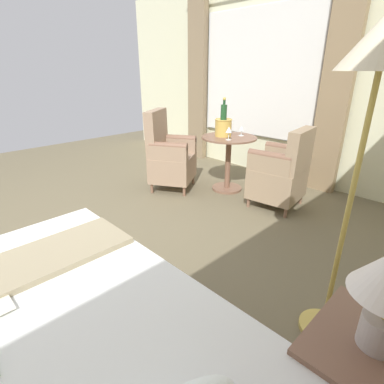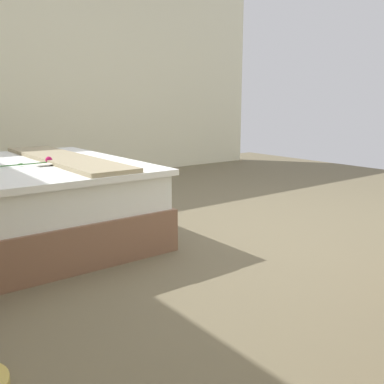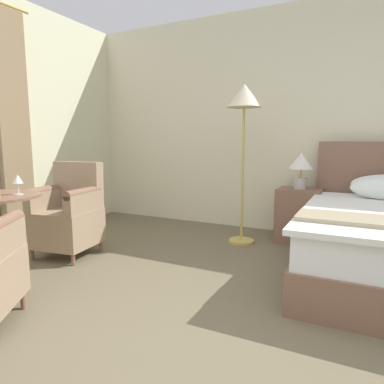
{
  "view_description": "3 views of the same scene",
  "coord_description": "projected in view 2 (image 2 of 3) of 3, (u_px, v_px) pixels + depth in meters",
  "views": [
    {
      "loc": [
        0.75,
        2.61,
        1.48
      ],
      "look_at": [
        -0.85,
        0.98,
        0.55
      ],
      "focal_mm": 28.0,
      "sensor_mm": 36.0,
      "label": 1
    },
    {
      "loc": [
        -2.35,
        2.37,
        1.02
      ],
      "look_at": [
        -0.59,
        1.02,
        0.55
      ],
      "focal_mm": 40.0,
      "sensor_mm": 36.0,
      "label": 2
    },
    {
      "loc": [
        0.36,
        -1.38,
        1.11
      ],
      "look_at": [
        -0.97,
        1.31,
        0.67
      ],
      "focal_mm": 32.0,
      "sensor_mm": 36.0,
      "label": 3
    }
  ],
  "objects": [
    {
      "name": "ground_plane",
      "position": [
        248.0,
        231.0,
        3.45
      ],
      "size": [
        7.84,
        7.84,
        0.0
      ],
      "primitive_type": "plane",
      "color": "#6C6148"
    },
    {
      "name": "wall_far_side",
      "position": [
        79.0,
        76.0,
        5.68
      ],
      "size": [
        0.12,
        5.87,
        2.7
      ],
      "color": "beige",
      "rests_on": "ground"
    }
  ]
}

